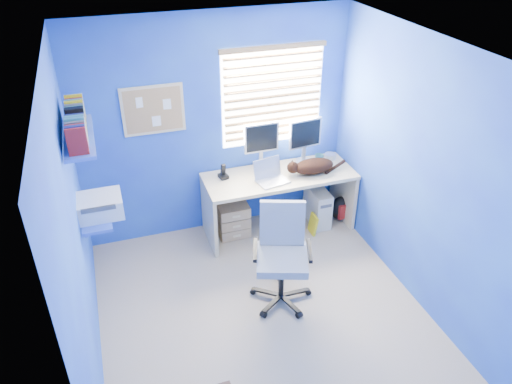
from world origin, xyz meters
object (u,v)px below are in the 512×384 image
object	(u,v)px
tower_pc	(317,206)
cat	(314,166)
desk	(279,203)
laptop	(273,173)
office_chair	(282,267)

from	to	relation	value
tower_pc	cat	bearing A→B (deg)	-148.26
desk	cat	bearing A→B (deg)	-11.58
laptop	office_chair	world-z (taller)	office_chair
laptop	office_chair	bearing A→B (deg)	-116.23
desk	tower_pc	xyz separation A→B (m)	(0.50, -0.00, -0.14)
tower_pc	office_chair	world-z (taller)	office_chair
laptop	tower_pc	bearing A→B (deg)	-0.54
cat	tower_pc	bearing A→B (deg)	36.72
desk	cat	xyz separation A→B (m)	(0.38, -0.08, 0.45)
office_chair	laptop	bearing A→B (deg)	75.36
desk	laptop	xyz separation A→B (m)	(-0.13, -0.13, 0.48)
cat	office_chair	bearing A→B (deg)	-121.53
tower_pc	office_chair	distance (m)	1.41
cat	office_chair	distance (m)	1.35
laptop	office_chair	distance (m)	1.11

